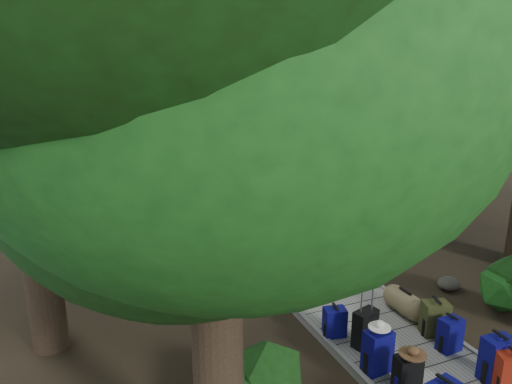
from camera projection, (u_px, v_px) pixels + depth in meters
name	position (u px, v px, depth m)	size (l,w,h in m)	color
ground	(309.00, 276.00, 10.37)	(120.00, 120.00, 0.00)	#312518
sand_beach	(152.00, 143.00, 24.50)	(40.00, 22.00, 0.02)	tan
boardwalk	(288.00, 256.00, 11.24)	(2.00, 12.00, 0.12)	gray
backpack_left_b	(407.00, 373.00, 6.64)	(0.34, 0.24, 0.62)	black
backpack_left_c	(378.00, 349.00, 7.08)	(0.38, 0.27, 0.71)	#0A0566
backpack_left_d	(335.00, 321.00, 7.99)	(0.35, 0.25, 0.53)	#0A0566
backpack_right_a	(511.00, 373.00, 6.60)	(0.38, 0.27, 0.67)	#9C250F
backpack_right_b	(497.00, 357.00, 6.88)	(0.41, 0.29, 0.73)	#0A0566
backpack_right_c	(450.00, 333.00, 7.60)	(0.34, 0.24, 0.59)	#0A0566
backpack_right_d	(435.00, 317.00, 8.02)	(0.41, 0.29, 0.62)	#343619
duffel_right_khaki	(404.00, 302.00, 8.69)	(0.40, 0.59, 0.40)	olive
suitcase_on_boardwalk	(365.00, 328.00, 7.70)	(0.39, 0.22, 0.61)	black
lone_suitcase_on_sand	(211.00, 174.00, 17.38)	(0.38, 0.22, 0.60)	black
hat_brown	(413.00, 351.00, 6.50)	(0.37, 0.37, 0.11)	#51351E
hat_white	(380.00, 324.00, 6.96)	(0.32, 0.32, 0.11)	silver
kayak	(116.00, 175.00, 17.74)	(0.76, 3.49, 0.35)	red
sun_lounger	(247.00, 152.00, 20.77)	(0.63, 1.95, 0.63)	silver
tree_right_c	(419.00, 56.00, 11.60)	(5.05, 5.05, 8.75)	black
tree_right_d	(418.00, 9.00, 14.69)	(6.15, 6.15, 11.27)	black
tree_right_e	(320.00, 55.00, 16.40)	(4.79, 4.79, 8.62)	black
tree_right_f	(342.00, 21.00, 20.08)	(6.22, 6.22, 11.11)	black
tree_left_a	(213.00, 155.00, 4.43)	(4.42, 4.42, 7.37)	black
tree_left_b	(19.00, 98.00, 6.87)	(4.36, 4.36, 7.84)	black
tree_left_c	(88.00, 74.00, 10.03)	(4.68, 4.68, 8.15)	black
tree_back_a	(119.00, 40.00, 22.13)	(5.59, 5.59, 9.67)	black
tree_back_b	(183.00, 23.00, 23.83)	(6.32, 6.32, 11.29)	black
tree_back_c	(243.00, 51.00, 24.55)	(4.84, 4.84, 8.72)	black
tree_back_d	(6.00, 74.00, 19.86)	(4.23, 4.23, 7.04)	black
palm_right_a	(284.00, 84.00, 16.20)	(4.02, 4.02, 6.84)	#183B10
palm_right_b	(288.00, 57.00, 20.30)	(4.29, 4.29, 8.29)	#183B10
palm_right_c	(231.00, 77.00, 21.16)	(4.20, 4.20, 6.67)	#183B10
palm_left_a	(45.00, 77.00, 12.79)	(4.84, 4.84, 7.69)	#183B10
rock_left_b	(241.00, 358.00, 7.50)	(0.37, 0.34, 0.21)	#4C473F
rock_left_c	(207.00, 271.00, 10.34)	(0.46, 0.42, 0.25)	#4C473F
rock_left_d	(178.00, 241.00, 12.04)	(0.31, 0.28, 0.17)	#4C473F
rock_right_b	(449.00, 284.00, 9.79)	(0.46, 0.41, 0.25)	#4C473F
rock_right_c	(342.00, 238.00, 12.24)	(0.31, 0.28, 0.17)	#4C473F
rock_right_d	(336.00, 206.00, 14.49)	(0.53, 0.48, 0.29)	#4C473F
shrub_left_a	(255.00, 383.00, 6.26)	(1.22, 1.22, 1.10)	#164A16
shrub_left_b	(202.00, 258.00, 10.32)	(0.87, 0.87, 0.79)	#164A16
shrub_left_c	(138.00, 204.00, 13.61)	(1.03, 1.03, 0.93)	#164A16
shrub_right_a	(511.00, 288.00, 8.83)	(1.10, 1.10, 0.99)	#164A16
shrub_right_b	(346.00, 206.00, 13.17)	(1.22, 1.22, 1.10)	#164A16
shrub_right_c	(279.00, 183.00, 15.84)	(0.94, 0.94, 0.84)	#164A16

